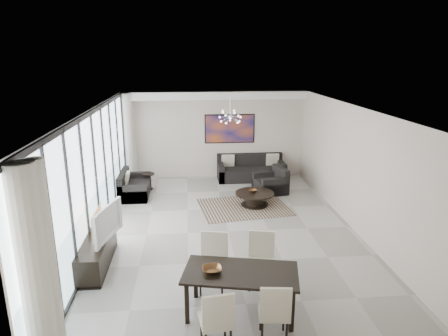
{
  "coord_description": "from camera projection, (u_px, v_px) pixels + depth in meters",
  "views": [
    {
      "loc": [
        -0.9,
        -8.64,
        4.03
      ],
      "look_at": [
        -0.0,
        1.11,
        1.25
      ],
      "focal_mm": 32.0,
      "sensor_mm": 36.0,
      "label": 1
    }
  ],
  "objects": [
    {
      "name": "coffee_table",
      "position": [
        255.0,
        198.0,
        11.03
      ],
      "size": [
        1.07,
        1.07,
        0.38
      ],
      "color": "black",
      "rests_on": "floor"
    },
    {
      "name": "bowl_dining",
      "position": [
        212.0,
        270.0,
        6.26
      ],
      "size": [
        0.33,
        0.33,
        0.08
      ],
      "primitive_type": "imported",
      "rotation": [
        0.0,
        0.0,
        0.09
      ],
      "color": "brown",
      "rests_on": "dining_table"
    },
    {
      "name": "chandelier",
      "position": [
        230.0,
        117.0,
        11.23
      ],
      "size": [
        0.66,
        0.66,
        0.71
      ],
      "color": "silver",
      "rests_on": "room_shell"
    },
    {
      "name": "dining_chair_ne",
      "position": [
        261.0,
        255.0,
        7.14
      ],
      "size": [
        0.55,
        0.55,
        1.0
      ],
      "color": "beige",
      "rests_on": "floor"
    },
    {
      "name": "dining_chair_nw",
      "position": [
        214.0,
        257.0,
        7.02
      ],
      "size": [
        0.57,
        0.57,
        1.04
      ],
      "color": "beige",
      "rests_on": "floor"
    },
    {
      "name": "sofa_main",
      "position": [
        251.0,
        171.0,
        13.38
      ],
      "size": [
        2.23,
        0.91,
        0.81
      ],
      "color": "black",
      "rests_on": "floor"
    },
    {
      "name": "dining_chair_se",
      "position": [
        275.0,
        310.0,
        5.66
      ],
      "size": [
        0.49,
        0.49,
        0.96
      ],
      "color": "beige",
      "rests_on": "floor"
    },
    {
      "name": "armchair",
      "position": [
        271.0,
        184.0,
        12.1
      ],
      "size": [
        1.03,
        1.07,
        0.76
      ],
      "color": "black",
      "rests_on": "floor"
    },
    {
      "name": "window_wall",
      "position": [
        100.0,
        175.0,
        8.8
      ],
      "size": [
        0.37,
        8.95,
        2.9
      ],
      "color": "white",
      "rests_on": "floor"
    },
    {
      "name": "television",
      "position": [
        103.0,
        222.0,
        7.78
      ],
      "size": [
        0.43,
        1.16,
        0.67
      ],
      "primitive_type": "imported",
      "rotation": [
        0.0,
        0.0,
        1.32
      ],
      "color": "gray",
      "rests_on": "tv_console"
    },
    {
      "name": "rug",
      "position": [
        244.0,
        207.0,
        10.95
      ],
      "size": [
        2.57,
        2.11,
        0.01
      ],
      "primitive_type": "cube",
      "rotation": [
        0.0,
        0.0,
        0.14
      ],
      "color": "black",
      "rests_on": "floor"
    },
    {
      "name": "side_table",
      "position": [
        149.0,
        179.0,
        12.35
      ],
      "size": [
        0.37,
        0.37,
        0.51
      ],
      "color": "black",
      "rests_on": "floor"
    },
    {
      "name": "room_shell",
      "position": [
        249.0,
        172.0,
        9.1
      ],
      "size": [
        6.0,
        9.0,
        2.9
      ],
      "color": "#A8A39B",
      "rests_on": "ground"
    },
    {
      "name": "dining_chair_sw",
      "position": [
        217.0,
        318.0,
        5.47
      ],
      "size": [
        0.5,
        0.5,
        0.97
      ],
      "color": "beige",
      "rests_on": "floor"
    },
    {
      "name": "loveseat",
      "position": [
        134.0,
        188.0,
        11.8
      ],
      "size": [
        0.82,
        1.46,
        0.73
      ],
      "color": "black",
      "rests_on": "floor"
    },
    {
      "name": "bowl_coffee",
      "position": [
        253.0,
        191.0,
        11.03
      ],
      "size": [
        0.24,
        0.24,
        0.07
      ],
      "primitive_type": "imported",
      "rotation": [
        0.0,
        0.0,
        -0.03
      ],
      "color": "brown",
      "rests_on": "coffee_table"
    },
    {
      "name": "painting",
      "position": [
        230.0,
        129.0,
        13.33
      ],
      "size": [
        1.68,
        0.04,
        0.98
      ],
      "primitive_type": "cube",
      "color": "#B85119",
      "rests_on": "room_shell"
    },
    {
      "name": "tv_console",
      "position": [
        96.0,
        252.0,
        7.86
      ],
      "size": [
        0.5,
        1.78,
        0.56
      ],
      "primitive_type": "cube",
      "color": "black",
      "rests_on": "floor"
    },
    {
      "name": "dining_table",
      "position": [
        241.0,
        277.0,
        6.29
      ],
      "size": [
        1.95,
        1.26,
        0.75
      ],
      "color": "black",
      "rests_on": "floor"
    },
    {
      "name": "soffit",
      "position": [
        215.0,
        96.0,
        12.81
      ],
      "size": [
        5.98,
        0.4,
        0.26
      ],
      "primitive_type": "cube",
      "color": "white",
      "rests_on": "room_shell"
    }
  ]
}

